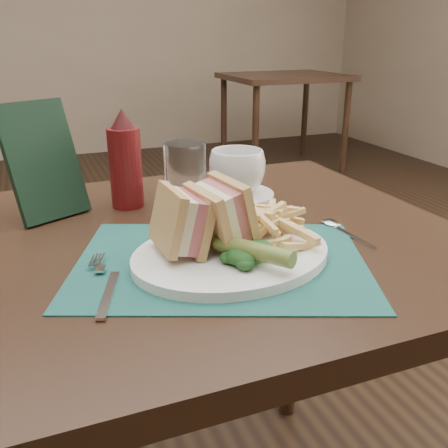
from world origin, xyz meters
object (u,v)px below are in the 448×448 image
(placemat, at_px, (221,262))
(check_presenter, at_px, (43,161))
(sandwich_half_a, at_px, (168,222))
(drinking_glass, at_px, (185,178))
(table_bg_right, at_px, (283,122))
(saucer, at_px, (237,195))
(table_main, at_px, (194,415))
(sandwich_half_b, at_px, (209,216))
(ketchup_bottle, at_px, (125,159))
(plate, at_px, (232,255))
(coffee_cup, at_px, (237,172))

(placemat, relative_size, check_presenter, 2.00)
(sandwich_half_a, height_order, drinking_glass, drinking_glass)
(table_bg_right, relative_size, saucer, 6.00)
(saucer, bearing_deg, table_main, -134.11)
(check_presenter, bearing_deg, drinking_glass, -44.45)
(table_bg_right, height_order, sandwich_half_b, sandwich_half_b)
(placemat, distance_m, ketchup_bottle, 0.32)
(table_bg_right, relative_size, placemat, 2.15)
(plate, bearing_deg, sandwich_half_b, 142.24)
(sandwich_half_b, bearing_deg, plate, -37.87)
(drinking_glass, bearing_deg, check_presenter, 162.37)
(sandwich_half_b, bearing_deg, saucer, 51.01)
(check_presenter, bearing_deg, ketchup_bottle, -26.96)
(table_bg_right, height_order, check_presenter, check_presenter)
(sandwich_half_b, relative_size, ketchup_bottle, 0.54)
(placemat, height_order, sandwich_half_b, sandwich_half_b)
(table_main, height_order, check_presenter, check_presenter)
(coffee_cup, distance_m, check_presenter, 0.36)
(sandwich_half_a, bearing_deg, placemat, -18.69)
(placemat, distance_m, plate, 0.02)
(table_main, xyz_separation_m, sandwich_half_a, (-0.06, -0.10, 0.44))
(coffee_cup, bearing_deg, check_presenter, 175.23)
(table_bg_right, relative_size, sandwich_half_b, 8.88)
(table_bg_right, xyz_separation_m, check_presenter, (-1.93, -2.70, 0.48))
(sandwich_half_b, bearing_deg, table_bg_right, 51.76)
(placemat, height_order, saucer, saucer)
(plate, xyz_separation_m, sandwich_half_b, (-0.03, 0.02, 0.06))
(ketchup_bottle, bearing_deg, coffee_cup, -7.83)
(coffee_cup, bearing_deg, sandwich_half_b, -120.70)
(placemat, distance_m, saucer, 0.31)
(plate, relative_size, drinking_glass, 2.31)
(sandwich_half_b, height_order, check_presenter, check_presenter)
(plate, bearing_deg, drinking_glass, 81.29)
(table_main, height_order, plate, plate)
(table_bg_right, relative_size, plate, 3.00)
(coffee_cup, height_order, drinking_glass, drinking_glass)
(table_bg_right, bearing_deg, placemat, -119.64)
(placemat, relative_size, drinking_glass, 3.22)
(table_main, height_order, placemat, placemat)
(ketchup_bottle, xyz_separation_m, check_presenter, (-0.14, 0.00, 0.01))
(sandwich_half_a, bearing_deg, table_main, 54.45)
(table_main, distance_m, check_presenter, 0.55)
(placemat, height_order, ketchup_bottle, ketchup_bottle)
(placemat, height_order, coffee_cup, coffee_cup)
(placemat, xyz_separation_m, ketchup_bottle, (-0.07, 0.30, 0.09))
(saucer, distance_m, drinking_glass, 0.14)
(sandwich_half_a, distance_m, sandwich_half_b, 0.06)
(plate, bearing_deg, table_main, 95.37)
(ketchup_bottle, bearing_deg, table_main, -71.18)
(placemat, bearing_deg, coffee_cup, 62.65)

